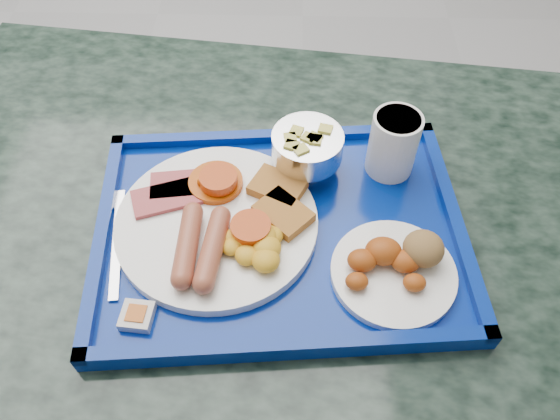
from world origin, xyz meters
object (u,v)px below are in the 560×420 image
bread_plate (397,265)px  fruit_bowl (307,147)px  main_plate (223,222)px  juice_cup (394,142)px  tray (280,231)px  table (305,319)px

bread_plate → fruit_bowl: size_ratio=1.57×
main_plate → fruit_bowl: 0.16m
main_plate → juice_cup: size_ratio=2.82×
tray → main_plate: size_ratio=1.91×
fruit_bowl → main_plate: bearing=-135.1°
bread_plate → fruit_bowl: (-0.11, 0.17, 0.03)m
bread_plate → tray: bearing=156.6°
tray → bread_plate: bearing=-23.4°
tray → main_plate: main_plate is taller
fruit_bowl → juice_cup: size_ratio=1.05×
main_plate → juice_cup: juice_cup is taller
table → bread_plate: 0.27m
tray → bread_plate: bread_plate is taller
tray → fruit_bowl: 0.12m
table → tray: (-0.04, 0.02, 0.22)m
tray → fruit_bowl: (0.03, 0.11, 0.05)m
table → tray: bearing=156.1°
table → tray: size_ratio=2.72×
table → bread_plate: size_ratio=8.91×
table → main_plate: (-0.12, 0.02, 0.24)m
main_plate → juice_cup: 0.26m
table → juice_cup: (0.11, 0.13, 0.28)m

